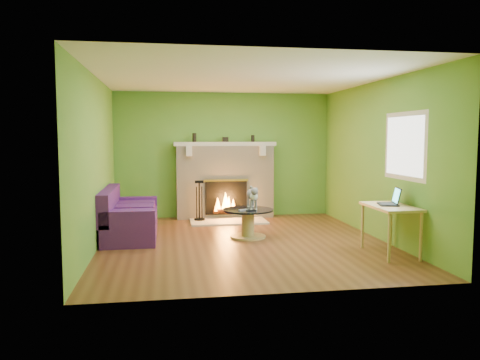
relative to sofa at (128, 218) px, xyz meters
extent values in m
plane|color=brown|center=(1.86, -0.71, -0.32)|extent=(5.00, 5.00, 0.00)
plane|color=white|center=(1.86, -0.71, 2.28)|extent=(5.00, 5.00, 0.00)
plane|color=#549531|center=(1.86, 1.79, 0.98)|extent=(5.00, 0.00, 5.00)
plane|color=#549531|center=(1.86, -3.21, 0.98)|extent=(5.00, 0.00, 5.00)
plane|color=#549531|center=(-0.39, -0.71, 0.98)|extent=(0.00, 5.00, 5.00)
plane|color=#549531|center=(4.11, -0.71, 0.98)|extent=(0.00, 5.00, 5.00)
plane|color=silver|center=(4.10, -1.61, 1.23)|extent=(0.00, 1.20, 1.20)
plane|color=white|center=(4.09, -1.61, 1.23)|extent=(0.00, 1.06, 1.06)
cube|color=beige|center=(1.86, 1.62, 0.43)|extent=(2.00, 0.35, 1.50)
cube|color=black|center=(1.86, 1.43, 0.12)|extent=(0.85, 0.03, 0.68)
cube|color=gold|center=(1.86, 1.42, 0.48)|extent=(0.91, 0.02, 0.04)
cylinder|color=black|center=(1.86, 1.39, -0.16)|extent=(0.55, 0.07, 0.07)
cube|color=beige|center=(1.86, 1.59, 1.22)|extent=(2.10, 0.28, 0.08)
cube|color=beige|center=(1.11, 1.40, 1.08)|extent=(0.12, 0.10, 0.20)
cube|color=beige|center=(2.61, 1.40, 1.08)|extent=(0.12, 0.10, 0.20)
cube|color=beige|center=(1.86, 1.09, -0.30)|extent=(1.50, 0.75, 0.03)
cube|color=beige|center=(1.86, 1.59, 1.22)|extent=(2.10, 0.28, 0.08)
cube|color=#451A65|center=(0.06, -0.01, -0.11)|extent=(0.83, 1.83, 0.41)
cube|color=#451A65|center=(-0.30, -0.01, 0.25)|extent=(0.19, 1.83, 0.52)
cube|color=#451A65|center=(0.06, -0.83, 0.15)|extent=(0.83, 0.19, 0.21)
cube|color=#451A65|center=(0.06, 0.82, 0.15)|extent=(0.83, 0.19, 0.21)
cube|color=#451A65|center=(0.11, -0.52, 0.15)|extent=(0.66, 0.49, 0.11)
cube|color=#451A65|center=(0.11, 0.09, 0.15)|extent=(0.66, 0.49, 0.11)
cube|color=#451A65|center=(0.11, 0.60, 0.15)|extent=(0.66, 0.49, 0.11)
cylinder|color=tan|center=(1.99, -0.38, -0.30)|extent=(0.59, 0.59, 0.03)
cylinder|color=tan|center=(1.99, -0.38, -0.08)|extent=(0.21, 0.21, 0.41)
cylinder|color=black|center=(1.99, -0.38, 0.15)|extent=(0.85, 0.85, 0.03)
cube|color=tan|center=(3.81, -1.80, 0.37)|extent=(0.55, 0.96, 0.04)
cylinder|color=tan|center=(3.58, -2.23, 0.02)|extent=(0.04, 0.04, 0.67)
cylinder|color=tan|center=(4.04, -2.23, 0.02)|extent=(0.04, 0.04, 0.67)
cylinder|color=tan|center=(3.58, -1.37, 0.02)|extent=(0.04, 0.04, 0.67)
cylinder|color=tan|center=(4.04, -1.37, 0.02)|extent=(0.04, 0.04, 0.67)
cube|color=gray|center=(1.89, -0.50, 0.17)|extent=(0.17, 0.13, 0.02)
cube|color=black|center=(2.01, -0.56, 0.17)|extent=(0.17, 0.08, 0.02)
cylinder|color=black|center=(1.23, 1.62, 1.35)|extent=(0.08, 0.08, 0.18)
cylinder|color=black|center=(2.45, 1.62, 1.33)|extent=(0.07, 0.07, 0.14)
cube|color=black|center=(1.87, 1.62, 1.31)|extent=(0.12, 0.08, 0.10)
camera|label=1|loc=(0.63, -7.98, 1.37)|focal=35.00mm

